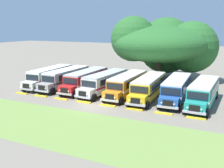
% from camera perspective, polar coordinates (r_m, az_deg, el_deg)
% --- Properties ---
extents(ground_plane, '(220.00, 220.00, 0.00)m').
position_cam_1_polar(ground_plane, '(31.65, -4.45, -4.86)').
color(ground_plane, slate).
extents(foreground_grass_strip, '(80.00, 9.19, 0.01)m').
position_cam_1_polar(foreground_grass_strip, '(26.32, -11.86, -8.74)').
color(foreground_grass_strip, olive).
rests_on(foreground_grass_strip, ground_plane).
extents(parked_bus_slot_0, '(3.10, 10.89, 2.82)m').
position_cam_1_polar(parked_bus_slot_0, '(43.50, -13.35, 1.77)').
color(parked_bus_slot_0, silver).
rests_on(parked_bus_slot_0, ground_plane).
extents(parked_bus_slot_1, '(2.80, 10.85, 2.82)m').
position_cam_1_polar(parked_bus_slot_1, '(41.73, -9.96, 1.47)').
color(parked_bus_slot_1, '#9E9993').
rests_on(parked_bus_slot_1, ground_plane).
extents(parked_bus_slot_2, '(2.74, 10.85, 2.82)m').
position_cam_1_polar(parked_bus_slot_2, '(39.82, -5.65, 1.08)').
color(parked_bus_slot_2, red).
rests_on(parked_bus_slot_2, ground_plane).
extents(parked_bus_slot_3, '(3.23, 10.92, 2.82)m').
position_cam_1_polar(parked_bus_slot_3, '(37.85, -1.49, 0.54)').
color(parked_bus_slot_3, silver).
rests_on(parked_bus_slot_3, ground_plane).
extents(parked_bus_slot_4, '(2.70, 10.84, 2.82)m').
position_cam_1_polar(parked_bus_slot_4, '(36.61, 3.39, 0.11)').
color(parked_bus_slot_4, orange).
rests_on(parked_bus_slot_4, ground_plane).
extents(parked_bus_slot_5, '(3.04, 10.89, 2.82)m').
position_cam_1_polar(parked_bus_slot_5, '(35.24, 8.00, -0.48)').
color(parked_bus_slot_5, yellow).
rests_on(parked_bus_slot_5, ground_plane).
extents(parked_bus_slot_6, '(3.10, 10.89, 2.82)m').
position_cam_1_polar(parked_bus_slot_6, '(35.00, 13.86, -0.82)').
color(parked_bus_slot_6, '#23519E').
rests_on(parked_bus_slot_6, ground_plane).
extents(parked_bus_slot_7, '(3.03, 10.89, 2.82)m').
position_cam_1_polar(parked_bus_slot_7, '(33.92, 19.29, -1.58)').
color(parked_bus_slot_7, teal).
rests_on(parked_bus_slot_7, ground_plane).
extents(curb_wheelstop_0, '(2.00, 0.36, 0.15)m').
position_cam_1_polar(curb_wheelstop_0, '(39.40, -19.05, -1.92)').
color(curb_wheelstop_0, yellow).
rests_on(curb_wheelstop_0, ground_plane).
extents(curb_wheelstop_1, '(2.00, 0.36, 0.15)m').
position_cam_1_polar(curb_wheelstop_1, '(37.14, -15.26, -2.53)').
color(curb_wheelstop_1, yellow).
rests_on(curb_wheelstop_1, ground_plane).
extents(curb_wheelstop_2, '(2.00, 0.36, 0.15)m').
position_cam_1_polar(curb_wheelstop_2, '(35.07, -11.00, -3.19)').
color(curb_wheelstop_2, yellow).
rests_on(curb_wheelstop_2, ground_plane).
extents(curb_wheelstop_3, '(2.00, 0.36, 0.15)m').
position_cam_1_polar(curb_wheelstop_3, '(33.22, -6.23, -3.92)').
color(curb_wheelstop_3, yellow).
rests_on(curb_wheelstop_3, ground_plane).
extents(curb_wheelstop_4, '(2.00, 0.36, 0.15)m').
position_cam_1_polar(curb_wheelstop_4, '(31.63, -0.93, -4.69)').
color(curb_wheelstop_4, yellow).
rests_on(curb_wheelstop_4, ground_plane).
extents(curb_wheelstop_5, '(2.00, 0.36, 0.15)m').
position_cam_1_polar(curb_wheelstop_5, '(30.34, 4.89, -5.48)').
color(curb_wheelstop_5, yellow).
rests_on(curb_wheelstop_5, ground_plane).
extents(curb_wheelstop_6, '(2.00, 0.36, 0.15)m').
position_cam_1_polar(curb_wheelstop_6, '(29.40, 11.16, -6.28)').
color(curb_wheelstop_6, yellow).
rests_on(curb_wheelstop_6, ground_plane).
extents(curb_wheelstop_7, '(2.00, 0.36, 0.15)m').
position_cam_1_polar(curb_wheelstop_7, '(28.83, 17.79, -7.03)').
color(curb_wheelstop_7, yellow).
rests_on(curb_wheelstop_7, ground_plane).
extents(broad_shade_tree, '(17.40, 17.08, 11.14)m').
position_cam_1_polar(broad_shade_tree, '(46.91, 11.21, 8.44)').
color(broad_shade_tree, brown).
rests_on(broad_shade_tree, ground_plane).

